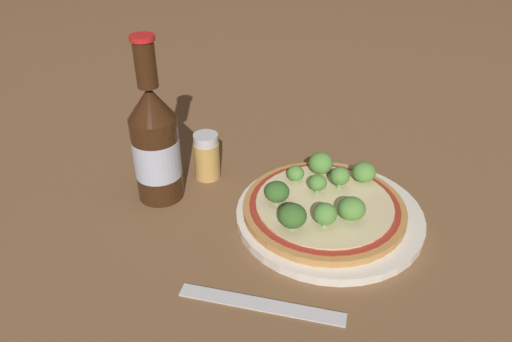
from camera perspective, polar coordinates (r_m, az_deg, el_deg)
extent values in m
plane|color=brown|center=(0.67, 5.94, -5.19)|extent=(3.00, 3.00, 0.00)
cylinder|color=silver|center=(0.67, 8.36, -5.03)|extent=(0.25, 0.25, 0.01)
cylinder|color=#B77F42|center=(0.66, 7.77, -4.22)|extent=(0.21, 0.21, 0.01)
cylinder|color=maroon|center=(0.66, 7.81, -3.82)|extent=(0.20, 0.20, 0.00)
cylinder|color=beige|center=(0.66, 7.82, -3.73)|extent=(0.18, 0.18, 0.00)
cylinder|color=#7A9E5B|center=(0.67, 6.78, -2.02)|extent=(0.01, 0.01, 0.01)
ellipsoid|color=#568E3D|center=(0.66, 6.85, -1.23)|extent=(0.02, 0.02, 0.02)
cylinder|color=#7A9E5B|center=(0.71, 7.35, 0.13)|extent=(0.01, 0.01, 0.01)
ellipsoid|color=#568E3D|center=(0.71, 7.41, 0.91)|extent=(0.03, 0.03, 0.03)
cylinder|color=#7A9E5B|center=(0.65, 2.38, -3.28)|extent=(0.01, 0.01, 0.01)
ellipsoid|color=#386628|center=(0.64, 2.41, -2.38)|extent=(0.03, 0.03, 0.03)
cylinder|color=#7A9E5B|center=(0.69, 4.50, -0.88)|extent=(0.01, 0.01, 0.01)
ellipsoid|color=#568E3D|center=(0.69, 4.54, -0.25)|extent=(0.02, 0.02, 0.02)
cylinder|color=#7A9E5B|center=(0.61, 7.82, -5.82)|extent=(0.01, 0.01, 0.01)
ellipsoid|color=#568E3D|center=(0.61, 7.91, -4.88)|extent=(0.03, 0.03, 0.03)
cylinder|color=#7A9E5B|center=(0.61, 4.12, -6.13)|extent=(0.01, 0.01, 0.01)
ellipsoid|color=#386628|center=(0.60, 4.18, -5.11)|extent=(0.03, 0.03, 0.03)
cylinder|color=#7A9E5B|center=(0.68, 9.49, -1.46)|extent=(0.01, 0.01, 0.01)
ellipsoid|color=#568E3D|center=(0.68, 9.58, -0.57)|extent=(0.03, 0.03, 0.02)
cylinder|color=#7A9E5B|center=(0.63, 10.77, -5.14)|extent=(0.01, 0.01, 0.01)
ellipsoid|color=#568E3D|center=(0.62, 10.89, -4.24)|extent=(0.03, 0.03, 0.03)
cylinder|color=#7A9E5B|center=(0.71, 12.14, -0.84)|extent=(0.01, 0.01, 0.01)
ellipsoid|color=#568E3D|center=(0.70, 12.24, -0.12)|extent=(0.03, 0.03, 0.03)
cylinder|color=#381E0F|center=(0.69, -11.21, 1.45)|extent=(0.06, 0.06, 0.12)
cylinder|color=#B2BCD1|center=(0.69, -11.24, 1.62)|extent=(0.06, 0.06, 0.05)
cone|color=#381E0F|center=(0.65, -11.99, 7.65)|extent=(0.06, 0.06, 0.04)
cylinder|color=#381E0F|center=(0.63, -12.53, 11.85)|extent=(0.03, 0.03, 0.06)
cylinder|color=red|center=(0.62, -12.90, 14.63)|extent=(0.03, 0.03, 0.01)
cylinder|color=tan|center=(0.74, -5.40, 1.40)|extent=(0.04, 0.04, 0.06)
cylinder|color=silver|center=(0.72, -5.55, 3.79)|extent=(0.04, 0.04, 0.01)
cube|color=silver|center=(0.55, 0.60, -14.94)|extent=(0.08, 0.18, 0.00)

